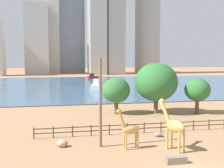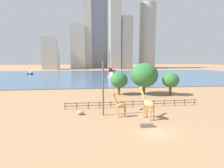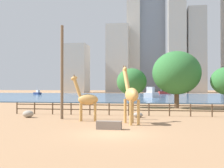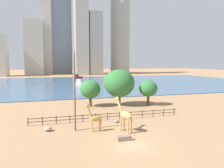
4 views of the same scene
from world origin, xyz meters
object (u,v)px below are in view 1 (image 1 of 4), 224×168
object	(u,v)px
feeding_trough	(176,160)
boat_sailboat	(92,77)
giraffe_companion	(174,126)
boat_ferry	(97,86)
boulder_by_pole	(158,134)
tree_right_tall	(156,82)
tree_left_large	(197,90)
tree_center_broad	(116,90)
utility_pole	(100,103)
boulder_near_fence	(62,143)
giraffe_tall	(130,129)

from	to	relation	value
feeding_trough	boat_sailboat	distance (m)	105.61
giraffe_companion	boat_ferry	bearing A→B (deg)	-23.68
boulder_by_pole	tree_right_tall	world-z (taller)	tree_right_tall
tree_left_large	boat_sailboat	bearing A→B (deg)	93.99
tree_left_large	boat_sailboat	world-z (taller)	tree_left_large
tree_left_large	tree_center_broad	size ratio (longest dim) A/B	0.98
giraffe_companion	boat_ferry	distance (m)	56.10
giraffe_companion	utility_pole	distance (m)	7.52
boulder_near_fence	feeding_trough	distance (m)	11.45
giraffe_tall	feeding_trough	world-z (taller)	giraffe_tall
giraffe_tall	giraffe_companion	distance (m)	4.31
boulder_near_fence	boulder_by_pole	world-z (taller)	boulder_near_fence
tree_center_broad	giraffe_companion	bearing A→B (deg)	-85.21
tree_center_broad	boat_ferry	xyz separation A→B (m)	(2.25, 37.14, -2.64)
feeding_trough	giraffe_tall	bearing A→B (deg)	121.56
giraffe_companion	tree_left_large	world-z (taller)	tree_left_large
feeding_trough	boulder_by_pole	bearing A→B (deg)	79.40
tree_left_large	tree_center_broad	distance (m)	13.26
giraffe_companion	boulder_by_pole	xyz separation A→B (m)	(0.28, 4.81, -2.14)
giraffe_companion	boulder_by_pole	bearing A→B (deg)	-26.35
giraffe_tall	tree_right_tall	xyz separation A→B (m)	(9.10, 17.14, 3.18)
boulder_near_fence	tree_right_tall	distance (m)	22.30
boulder_near_fence	tree_right_tall	xyz separation A→B (m)	(15.62, 15.19, 4.78)
feeding_trough	tree_center_broad	bearing A→B (deg)	90.84
giraffe_companion	tree_right_tall	xyz separation A→B (m)	(5.00, 18.37, 2.73)
boulder_by_pole	tree_right_tall	size ratio (longest dim) A/B	0.11
tree_right_tall	boulder_by_pole	bearing A→B (deg)	-109.19
giraffe_companion	tree_left_large	distance (m)	20.32
giraffe_companion	tree_center_broad	xyz separation A→B (m)	(-1.59, 18.95, 1.46)
utility_pole	boulder_near_fence	bearing A→B (deg)	168.49
giraffe_tall	boulder_near_fence	world-z (taller)	giraffe_tall
boulder_near_fence	boulder_by_pole	size ratio (longest dim) A/B	1.15
tree_right_tall	boat_sailboat	bearing A→B (deg)	89.64
giraffe_tall	boat_ferry	size ratio (longest dim) A/B	0.58
feeding_trough	tree_center_broad	distance (m)	22.64
giraffe_tall	boat_sailboat	world-z (taller)	giraffe_tall
boat_ferry	giraffe_companion	bearing A→B (deg)	-165.27
feeding_trough	tree_left_large	distance (m)	24.07
boulder_near_fence	tree_left_large	distance (m)	26.14
giraffe_tall	boulder_by_pole	distance (m)	5.91
boat_ferry	boat_sailboat	size ratio (longest dim) A/B	1.23
tree_left_large	tree_right_tall	xyz separation A→B (m)	(-6.48, 1.67, 1.26)
giraffe_companion	tree_center_broad	size ratio (longest dim) A/B	0.85
giraffe_companion	boulder_by_pole	world-z (taller)	giraffe_companion
boulder_by_pole	tree_center_broad	distance (m)	14.71
utility_pole	tree_right_tall	size ratio (longest dim) A/B	1.08
boulder_by_pole	feeding_trough	bearing A→B (deg)	-100.60
utility_pole	boulder_by_pole	distance (m)	8.60
giraffe_companion	boat_ferry	world-z (taller)	giraffe_companion
boulder_by_pole	boat_sailboat	xyz separation A→B (m)	(5.25, 97.17, 0.76)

